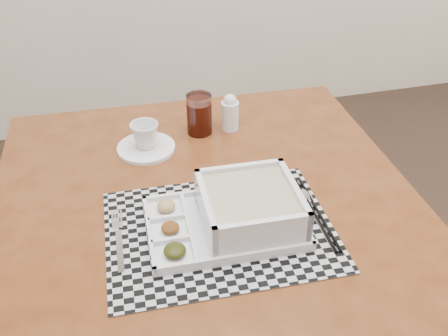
{
  "coord_description": "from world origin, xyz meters",
  "views": [
    {
      "loc": [
        -0.39,
        -0.0,
        1.42
      ],
      "look_at": [
        -0.17,
        0.83,
        0.81
      ],
      "focal_mm": 40.0,
      "sensor_mm": 36.0,
      "label": 1
    }
  ],
  "objects_px": {
    "dining_table": "(207,221)",
    "cup": "(145,135)",
    "serving_tray": "(243,212)",
    "creamer_bottle": "(230,113)",
    "juice_glass": "(199,115)"
  },
  "relations": [
    {
      "from": "dining_table",
      "to": "cup",
      "type": "xyz_separation_m",
      "value": [
        -0.11,
        0.23,
        0.12
      ]
    },
    {
      "from": "serving_tray",
      "to": "juice_glass",
      "type": "bearing_deg",
      "value": 90.33
    },
    {
      "from": "dining_table",
      "to": "serving_tray",
      "type": "bearing_deg",
      "value": -66.77
    },
    {
      "from": "juice_glass",
      "to": "dining_table",
      "type": "bearing_deg",
      "value": -99.74
    },
    {
      "from": "creamer_bottle",
      "to": "dining_table",
      "type": "bearing_deg",
      "value": -115.58
    },
    {
      "from": "serving_tray",
      "to": "cup",
      "type": "distance_m",
      "value": 0.38
    },
    {
      "from": "serving_tray",
      "to": "creamer_bottle",
      "type": "relative_size",
      "value": 3.15
    },
    {
      "from": "dining_table",
      "to": "cup",
      "type": "distance_m",
      "value": 0.28
    },
    {
      "from": "dining_table",
      "to": "creamer_bottle",
      "type": "distance_m",
      "value": 0.33
    },
    {
      "from": "dining_table",
      "to": "serving_tray",
      "type": "height_order",
      "value": "serving_tray"
    },
    {
      "from": "serving_tray",
      "to": "creamer_bottle",
      "type": "distance_m",
      "value": 0.4
    },
    {
      "from": "cup",
      "to": "juice_glass",
      "type": "relative_size",
      "value": 0.65
    },
    {
      "from": "juice_glass",
      "to": "creamer_bottle",
      "type": "height_order",
      "value": "juice_glass"
    },
    {
      "from": "serving_tray",
      "to": "cup",
      "type": "bearing_deg",
      "value": 114.09
    },
    {
      "from": "cup",
      "to": "creamer_bottle",
      "type": "xyz_separation_m",
      "value": [
        0.24,
        0.05,
        0.01
      ]
    }
  ]
}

